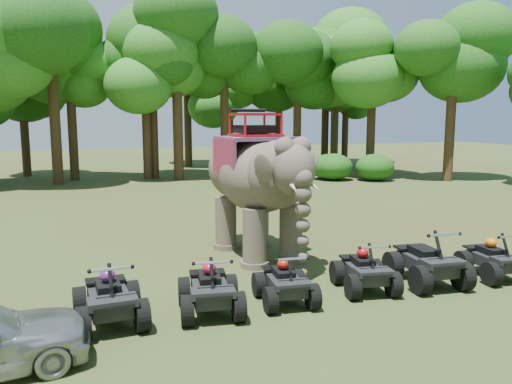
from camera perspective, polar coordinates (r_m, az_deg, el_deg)
ground at (r=12.92m, az=1.78°, el=-9.11°), size 110.00×110.00×0.00m
elephant at (r=14.03m, az=0.09°, el=0.96°), size 2.63×5.11×4.14m
atv_0 at (r=10.03m, az=-16.45°, el=-10.85°), size 1.37×1.81×1.29m
atv_1 at (r=10.20m, az=-5.27°, el=-10.32°), size 1.45×1.84×1.25m
atv_2 at (r=10.73m, az=3.33°, el=-9.65°), size 1.27×1.64×1.14m
atv_3 at (r=11.71m, az=12.32°, el=-8.15°), size 1.41×1.77×1.18m
atv_4 at (r=12.52m, az=18.99°, el=-6.88°), size 1.51×1.97×1.38m
atv_5 at (r=13.64m, az=25.57°, el=-6.40°), size 1.33×1.72×1.19m
tree_0 at (r=33.10m, az=-11.69°, el=9.10°), size 6.11×6.11×8.73m
tree_1 at (r=33.90m, az=-3.63°, el=9.68°), size 6.47×6.47×9.24m
tree_2 at (r=35.69m, az=4.75°, el=9.35°), size 6.25×6.25×8.93m
tree_3 at (r=34.48m, az=13.07°, el=9.27°), size 6.31×6.31×9.01m
tree_4 at (r=33.17m, az=21.44°, el=9.56°), size 6.81×6.81×9.72m
tree_25 at (r=33.52m, az=-20.33°, el=8.56°), size 5.95×5.95×8.51m
tree_26 at (r=40.80m, az=-7.84°, el=10.00°), size 7.06×7.06×10.08m
tree_27 at (r=36.81m, az=-25.03°, el=7.93°), size 5.68×5.68×8.11m
tree_30 at (r=32.07m, az=-9.01°, el=11.21°), size 7.68×7.68×10.97m
tree_31 at (r=42.41m, az=10.18°, el=8.29°), size 5.40×5.40×7.71m
tree_33 at (r=42.75m, az=7.95°, el=9.96°), size 7.09×7.09×10.14m
tree_34 at (r=40.59m, az=2.63°, el=9.48°), size 6.47×6.47×9.24m
tree_35 at (r=37.77m, az=9.01°, el=9.35°), size 6.36×6.36×9.08m
tree_36 at (r=42.68m, az=9.05°, el=10.48°), size 7.66×7.66×10.94m
tree_37 at (r=32.66m, az=-12.46°, el=8.72°), size 5.81×5.81×8.30m
tree_38 at (r=39.06m, az=-2.99°, el=7.89°), size 4.91×4.91×7.01m
tree_39 at (r=31.62m, az=-22.13°, el=10.03°), size 7.14×7.14×10.19m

